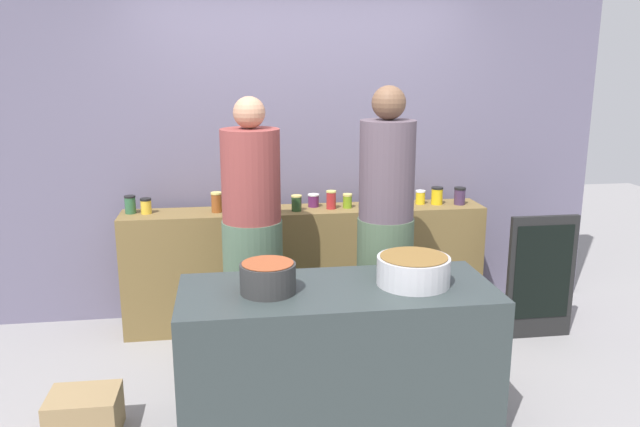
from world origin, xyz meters
TOP-DOWN VIEW (x-y plane):
  - ground at (0.00, 0.00)m, footprint 12.00×12.00m
  - storefront_wall at (0.00, 1.45)m, footprint 4.80×0.12m
  - display_shelf at (0.00, 1.10)m, footprint 2.70×0.36m
  - prep_table at (0.00, -0.30)m, footprint 1.70×0.70m
  - preserve_jar_0 at (-1.27, 1.14)m, footprint 0.08×0.08m
  - preserve_jar_1 at (-1.16, 1.12)m, footprint 0.08×0.08m
  - preserve_jar_2 at (-0.65, 1.09)m, footprint 0.08×0.08m
  - preserve_jar_3 at (-0.50, 1.04)m, footprint 0.08×0.08m
  - preserve_jar_4 at (-0.27, 1.12)m, footprint 0.08×0.08m
  - preserve_jar_5 at (-0.07, 1.04)m, footprint 0.08×0.08m
  - preserve_jar_6 at (0.07, 1.16)m, footprint 0.09×0.09m
  - preserve_jar_7 at (0.19, 1.08)m, footprint 0.07×0.07m
  - preserve_jar_8 at (0.32, 1.09)m, footprint 0.07×0.07m
  - preserve_jar_9 at (0.47, 1.10)m, footprint 0.08×0.08m
  - preserve_jar_10 at (0.56, 1.15)m, footprint 0.08×0.08m
  - preserve_jar_11 at (0.70, 1.09)m, footprint 0.08×0.08m
  - preserve_jar_12 at (0.90, 1.14)m, footprint 0.08×0.08m
  - preserve_jar_13 at (1.02, 1.11)m, footprint 0.09×0.09m
  - preserve_jar_14 at (1.19, 1.07)m, footprint 0.09×0.09m
  - cooking_pot_left at (-0.37, -0.31)m, footprint 0.30×0.30m
  - cooking_pot_center at (0.42, -0.30)m, footprint 0.40×0.40m
  - cook_with_tongs at (-0.42, 0.54)m, footprint 0.39×0.39m
  - cook_in_cap at (0.42, 0.32)m, footprint 0.36×0.36m
  - bread_crate at (-1.37, -0.25)m, footprint 0.37×0.30m
  - chalkboard_sign at (1.65, 0.59)m, footprint 0.50×0.05m

SIDE VIEW (x-z plane):
  - ground at x=0.00m, z-range 0.00..0.00m
  - bread_crate at x=-1.37m, z-range 0.00..0.25m
  - prep_table at x=0.00m, z-range 0.00..0.80m
  - display_shelf at x=0.00m, z-range 0.00..0.91m
  - chalkboard_sign at x=1.65m, z-range 0.01..0.92m
  - cook_with_tongs at x=-0.42m, z-range -0.09..1.68m
  - cook_in_cap at x=0.42m, z-range -0.08..1.76m
  - cooking_pot_center at x=0.42m, z-range 0.79..0.95m
  - cooking_pot_left at x=-0.37m, z-range 0.79..0.96m
  - preserve_jar_6 at x=0.07m, z-range 0.91..1.00m
  - preserve_jar_3 at x=-0.50m, z-range 0.91..1.01m
  - preserve_jar_10 at x=0.56m, z-range 0.91..1.01m
  - preserve_jar_12 at x=0.90m, z-range 0.91..1.01m
  - preserve_jar_8 at x=0.32m, z-range 0.91..1.01m
  - preserve_jar_4 at x=-0.27m, z-range 0.91..1.02m
  - preserve_jar_1 at x=-1.16m, z-range 0.91..1.02m
  - preserve_jar_5 at x=-0.07m, z-range 0.91..1.02m
  - preserve_jar_9 at x=0.47m, z-range 0.91..1.03m
  - preserve_jar_0 at x=-1.27m, z-range 0.91..1.04m
  - preserve_jar_13 at x=1.02m, z-range 0.91..1.04m
  - preserve_jar_14 at x=1.19m, z-range 0.91..1.04m
  - preserve_jar_7 at x=0.19m, z-range 0.91..1.04m
  - preserve_jar_11 at x=0.70m, z-range 0.91..1.05m
  - preserve_jar_2 at x=-0.65m, z-range 0.91..1.05m
  - storefront_wall at x=0.00m, z-range 0.00..3.00m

